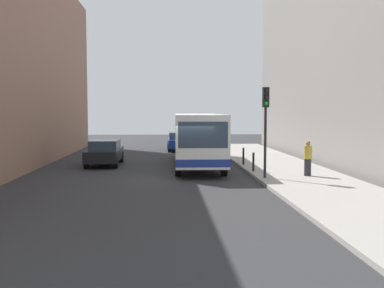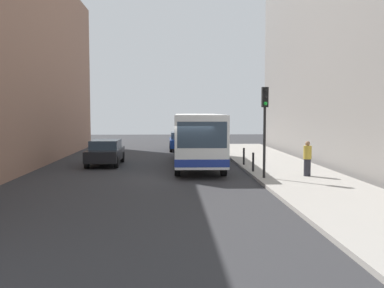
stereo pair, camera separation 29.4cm
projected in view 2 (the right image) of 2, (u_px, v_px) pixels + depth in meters
ground_plane at (185, 178)px, 21.17m from camera, size 80.00×80.00×0.00m
sidewalk at (297, 176)px, 21.42m from camera, size 4.40×40.00×0.15m
bus at (198, 136)px, 25.72m from camera, size 2.78×11.08×3.00m
car_beside_bus at (106, 152)px, 26.26m from camera, size 1.87×4.40×1.48m
car_behind_bus at (181, 141)px, 35.99m from camera, size 1.89×4.42×1.48m
traffic_light at (265, 115)px, 20.02m from camera, size 0.28×0.33×4.10m
bollard_near at (253, 162)px, 22.36m from camera, size 0.11×0.11×0.95m
bollard_mid at (244, 156)px, 25.21m from camera, size 0.11×0.11×0.95m
pedestrian_near_signal at (307, 159)px, 20.73m from camera, size 0.38×0.38×1.63m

